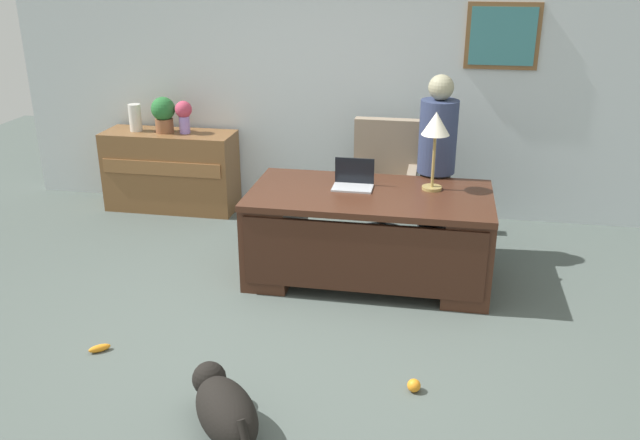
% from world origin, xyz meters
% --- Properties ---
extents(ground_plane, '(12.00, 12.00, 0.00)m').
position_xyz_m(ground_plane, '(0.00, 0.00, 0.00)').
color(ground_plane, '#4C5651').
extents(back_wall, '(7.00, 0.16, 2.70)m').
position_xyz_m(back_wall, '(0.01, 2.60, 1.35)').
color(back_wall, silver).
rests_on(back_wall, ground_plane).
extents(desk, '(1.92, 1.00, 0.74)m').
position_xyz_m(desk, '(0.39, 0.95, 0.41)').
color(desk, '#422316').
rests_on(desk, ground_plane).
extents(credenza, '(1.35, 0.50, 0.82)m').
position_xyz_m(credenza, '(-1.82, 2.25, 0.41)').
color(credenza, brown).
rests_on(credenza, ground_plane).
extents(armchair, '(0.60, 0.59, 1.09)m').
position_xyz_m(armchair, '(0.42, 1.92, 0.49)').
color(armchair, gray).
rests_on(armchair, ground_plane).
extents(person_standing, '(0.32, 0.32, 1.59)m').
position_xyz_m(person_standing, '(0.89, 1.56, 0.82)').
color(person_standing, '#262323').
rests_on(person_standing, ground_plane).
extents(dog_lying, '(0.59, 0.65, 0.30)m').
position_xyz_m(dog_lying, '(-0.17, -1.10, 0.16)').
color(dog_lying, black).
rests_on(dog_lying, ground_plane).
extents(laptop, '(0.32, 0.22, 0.22)m').
position_xyz_m(laptop, '(0.24, 1.09, 0.80)').
color(laptop, '#B2B5BA').
rests_on(laptop, desk).
extents(desk_lamp, '(0.22, 0.22, 0.63)m').
position_xyz_m(desk_lamp, '(0.87, 1.14, 1.24)').
color(desk_lamp, '#9E8447').
rests_on(desk_lamp, desk).
extents(vase_with_flowers, '(0.17, 0.17, 0.33)m').
position_xyz_m(vase_with_flowers, '(-1.64, 2.25, 1.02)').
color(vase_with_flowers, '#9D80D7').
rests_on(vase_with_flowers, credenza).
extents(vase_empty, '(0.13, 0.13, 0.27)m').
position_xyz_m(vase_empty, '(-2.16, 2.25, 0.96)').
color(vase_empty, silver).
rests_on(vase_empty, credenza).
extents(potted_plant, '(0.24, 0.24, 0.36)m').
position_xyz_m(potted_plant, '(-1.85, 2.25, 1.02)').
color(potted_plant, brown).
rests_on(potted_plant, credenza).
extents(dog_toy_ball, '(0.08, 0.08, 0.08)m').
position_xyz_m(dog_toy_ball, '(0.85, -0.54, 0.04)').
color(dog_toy_ball, orange).
rests_on(dog_toy_ball, ground_plane).
extents(dog_toy_bone, '(0.14, 0.13, 0.05)m').
position_xyz_m(dog_toy_bone, '(-1.25, -0.48, 0.03)').
color(dog_toy_bone, orange).
rests_on(dog_toy_bone, ground_plane).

